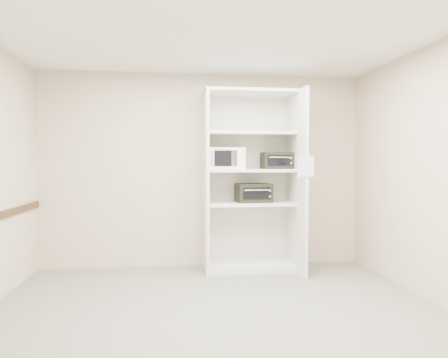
{
  "coord_description": "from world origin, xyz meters",
  "views": [
    {
      "loc": [
        -0.47,
        -4.12,
        1.44
      ],
      "look_at": [
        0.21,
        1.3,
        1.25
      ],
      "focal_mm": 35.0,
      "sensor_mm": 36.0,
      "label": 1
    }
  ],
  "objects": [
    {
      "name": "toaster_oven_lower",
      "position": [
        0.67,
        1.68,
        1.05
      ],
      "size": [
        0.48,
        0.38,
        0.25
      ],
      "primitive_type": "cube",
      "rotation": [
        0.0,
        0.0,
        0.08
      ],
      "color": "black",
      "rests_on": "shelving_unit"
    },
    {
      "name": "wall_right",
      "position": [
        2.25,
        0.0,
        1.35
      ],
      "size": [
        0.02,
        4.0,
        2.7
      ],
      "primitive_type": "cube",
      "color": "#CCB496",
      "rests_on": "ground"
    },
    {
      "name": "shelving_unit",
      "position": [
        0.67,
        1.7,
        1.13
      ],
      "size": [
        1.24,
        0.92,
        2.42
      ],
      "color": "beige",
      "rests_on": "floor"
    },
    {
      "name": "microwave",
      "position": [
        0.29,
        1.72,
        1.51
      ],
      "size": [
        0.48,
        0.37,
        0.29
      ],
      "primitive_type": "cube",
      "rotation": [
        0.0,
        0.0,
        0.01
      ],
      "color": "white",
      "rests_on": "shelving_unit"
    },
    {
      "name": "paper_sign",
      "position": [
        1.2,
        1.07,
        1.41
      ],
      "size": [
        0.2,
        0.02,
        0.26
      ],
      "primitive_type": "cube",
      "rotation": [
        0.0,
        0.0,
        0.05
      ],
      "color": "white",
      "rests_on": "shelving_unit"
    },
    {
      "name": "toaster_oven_upper",
      "position": [
        0.99,
        1.69,
        1.48
      ],
      "size": [
        0.41,
        0.31,
        0.23
      ],
      "primitive_type": "cube",
      "rotation": [
        0.0,
        0.0,
        0.03
      ],
      "color": "black",
      "rests_on": "shelving_unit"
    },
    {
      "name": "wall_front",
      "position": [
        0.0,
        -2.0,
        1.35
      ],
      "size": [
        4.5,
        0.02,
        2.7
      ],
      "primitive_type": "cube",
      "color": "#CCB496",
      "rests_on": "ground"
    },
    {
      "name": "ceiling",
      "position": [
        0.0,
        0.0,
        2.7
      ],
      "size": [
        4.5,
        4.0,
        0.01
      ],
      "primitive_type": "cube",
      "color": "white"
    },
    {
      "name": "wall_back",
      "position": [
        0.0,
        2.0,
        1.35
      ],
      "size": [
        4.5,
        0.02,
        2.7
      ],
      "primitive_type": "cube",
      "color": "#CCB496",
      "rests_on": "ground"
    },
    {
      "name": "floor",
      "position": [
        0.0,
        0.0,
        0.0
      ],
      "size": [
        4.5,
        4.0,
        0.01
      ],
      "primitive_type": "cube",
      "color": "#686458",
      "rests_on": "ground"
    }
  ]
}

